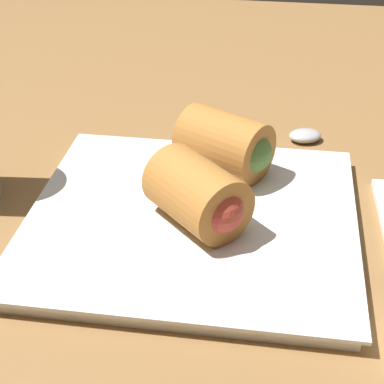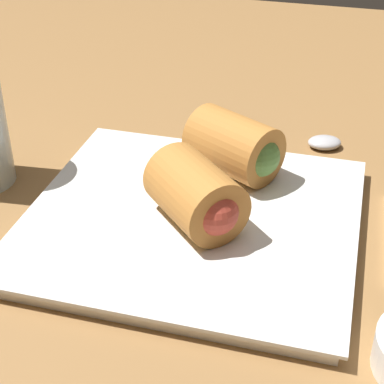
# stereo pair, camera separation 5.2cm
# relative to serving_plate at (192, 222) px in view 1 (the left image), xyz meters

# --- Properties ---
(table_surface) EXTENTS (1.80, 1.40, 0.02)m
(table_surface) POSITION_rel_serving_plate_xyz_m (0.03, 0.02, -0.02)
(table_surface) COLOR olive
(table_surface) RESTS_ON ground
(serving_plate) EXTENTS (0.27, 0.26, 0.01)m
(serving_plate) POSITION_rel_serving_plate_xyz_m (0.00, 0.00, 0.00)
(serving_plate) COLOR silver
(serving_plate) RESTS_ON table_surface
(roll_front_left) EXTENTS (0.09, 0.09, 0.06)m
(roll_front_left) POSITION_rel_serving_plate_xyz_m (-0.01, 0.01, 0.04)
(roll_front_left) COLOR #B77533
(roll_front_left) RESTS_ON serving_plate
(roll_front_right) EXTENTS (0.09, 0.09, 0.06)m
(roll_front_right) POSITION_rel_serving_plate_xyz_m (-0.02, -0.08, 0.04)
(roll_front_right) COLOR #B77533
(roll_front_right) RESTS_ON serving_plate
(spoon) EXTENTS (0.18, 0.07, 0.01)m
(spoon) POSITION_rel_serving_plate_xyz_m (-0.07, -0.17, -0.00)
(spoon) COLOR #B2B2B7
(spoon) RESTS_ON table_surface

